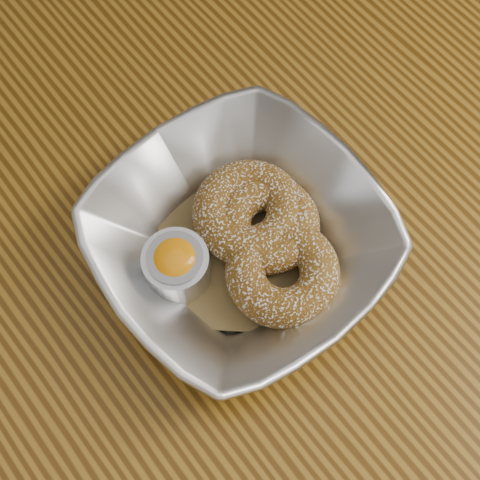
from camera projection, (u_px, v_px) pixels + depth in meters
ground_plane at (293, 366)px, 1.30m from camera, size 4.00×4.00×0.00m
table at (338, 233)px, 0.70m from camera, size 1.20×0.80×0.75m
serving_bowl at (240, 240)px, 0.56m from camera, size 0.24×0.24×0.06m
parchment at (240, 249)px, 0.58m from camera, size 0.20×0.20×0.00m
donut_back at (249, 212)px, 0.57m from camera, size 0.10×0.10×0.03m
donut_front at (283, 273)px, 0.55m from camera, size 0.13×0.13×0.03m
donut_extra at (267, 224)px, 0.57m from camera, size 0.09×0.09×0.03m
ramekin at (177, 265)px, 0.55m from camera, size 0.05×0.05×0.05m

